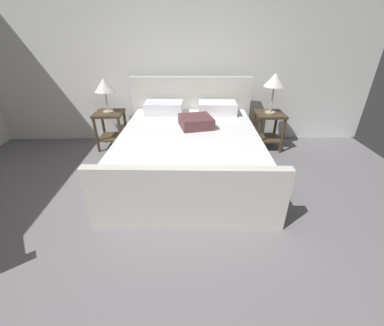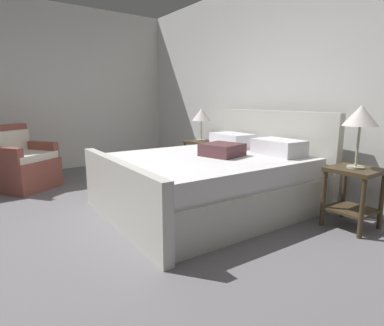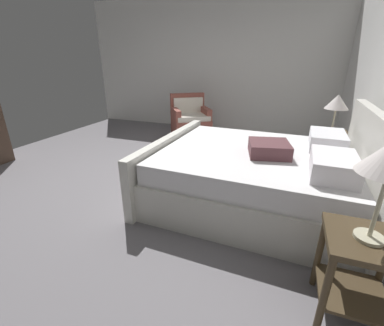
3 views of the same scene
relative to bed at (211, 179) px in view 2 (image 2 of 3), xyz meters
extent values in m
cube|color=slate|center=(-0.12, -1.65, -0.35)|extent=(6.25, 5.70, 0.02)
cube|color=silver|center=(-0.12, 1.26, 1.10)|extent=(6.37, 0.12, 2.88)
cube|color=silver|center=(-3.30, -1.65, 1.10)|extent=(0.12, 5.82, 2.88)
cube|color=silver|center=(0.00, -0.05, -0.14)|extent=(1.86, 2.07, 0.40)
cube|color=silver|center=(0.03, 1.00, 0.21)|extent=(1.92, 0.16, 1.11)
cube|color=silver|center=(-0.04, -1.11, 0.00)|extent=(1.92, 0.16, 0.68)
cube|color=white|center=(0.00, -0.05, 0.17)|extent=(1.78, 2.00, 0.22)
cube|color=white|center=(-0.38, 0.68, 0.37)|extent=(0.57, 0.38, 0.18)
cube|color=white|center=(0.43, 0.66, 0.37)|extent=(0.57, 0.38, 0.18)
cube|color=brown|center=(0.09, 0.09, 0.35)|extent=(0.48, 0.48, 0.14)
cube|color=#423320|center=(1.27, 0.76, 0.24)|extent=(0.44, 0.44, 0.04)
cube|color=#423320|center=(1.27, 0.76, -0.16)|extent=(0.40, 0.40, 0.02)
cylinder|color=#423320|center=(1.08, 0.57, -0.06)|extent=(0.04, 0.04, 0.56)
cylinder|color=#423320|center=(1.46, 0.57, -0.06)|extent=(0.04, 0.04, 0.56)
cylinder|color=#423320|center=(1.08, 0.95, -0.06)|extent=(0.04, 0.04, 0.56)
cylinder|color=#423320|center=(1.46, 0.95, -0.06)|extent=(0.04, 0.04, 0.56)
cylinder|color=#B7B293|center=(1.27, 0.76, 0.27)|extent=(0.16, 0.16, 0.02)
cylinder|color=#B7B293|center=(1.27, 0.76, 0.47)|extent=(0.02, 0.02, 0.39)
cone|color=silver|center=(1.27, 0.76, 0.76)|extent=(0.32, 0.32, 0.20)
cube|color=#423320|center=(-1.28, 0.84, 0.24)|extent=(0.44, 0.44, 0.04)
cube|color=#423320|center=(-1.28, 0.84, -0.16)|extent=(0.40, 0.40, 0.02)
cylinder|color=#423320|center=(-1.47, 0.65, -0.06)|extent=(0.04, 0.04, 0.56)
cylinder|color=#423320|center=(-1.09, 0.65, -0.06)|extent=(0.04, 0.04, 0.56)
cylinder|color=#423320|center=(-1.47, 1.03, -0.06)|extent=(0.04, 0.04, 0.56)
cylinder|color=#423320|center=(-1.09, 1.03, -0.06)|extent=(0.04, 0.04, 0.56)
cylinder|color=#B7B293|center=(-1.28, 0.84, 0.27)|extent=(0.16, 0.16, 0.02)
cylinder|color=#B7B293|center=(-1.28, 0.84, 0.43)|extent=(0.02, 0.02, 0.30)
cone|color=silver|center=(-1.28, 0.84, 0.68)|extent=(0.31, 0.31, 0.20)
cube|color=brown|center=(-2.18, -1.64, -0.13)|extent=(1.00, 1.00, 0.42)
cube|color=silver|center=(-2.18, -1.64, 0.13)|extent=(0.92, 0.92, 0.10)
cube|color=brown|center=(-2.44, -1.82, 0.32)|extent=(0.51, 0.66, 0.48)
cube|color=silver|center=(-2.36, -1.76, 0.29)|extent=(0.43, 0.56, 0.36)
cube|color=brown|center=(-2.01, -1.90, 0.19)|extent=(0.59, 0.45, 0.22)
cube|color=brown|center=(-2.36, -1.38, 0.19)|extent=(0.59, 0.45, 0.22)
camera|label=1|loc=(-0.02, -3.02, 1.42)|focal=23.20mm
camera|label=2|loc=(2.76, -2.26, 0.90)|focal=29.51mm
camera|label=3|loc=(2.76, 0.23, 1.21)|focal=24.11mm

